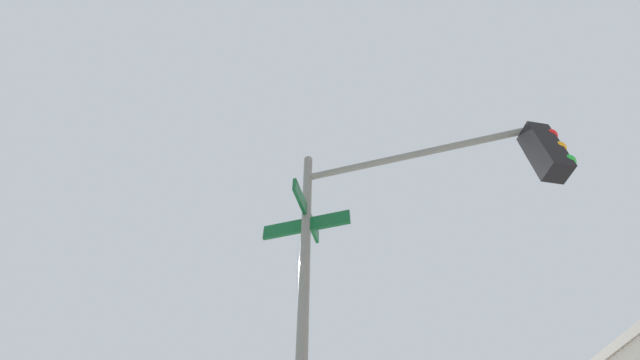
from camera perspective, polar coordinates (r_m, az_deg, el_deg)
traffic_signal_near at (r=4.88m, az=13.23°, el=-6.14°), size 1.89×3.36×5.76m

